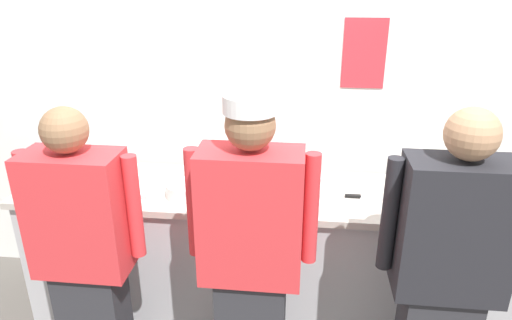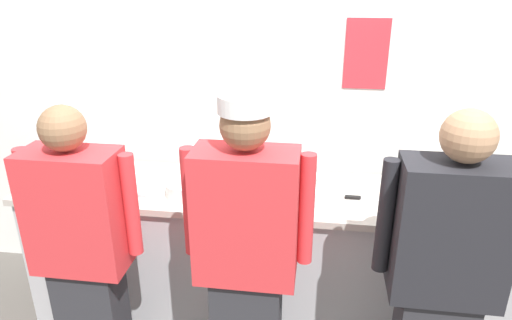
% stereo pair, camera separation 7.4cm
% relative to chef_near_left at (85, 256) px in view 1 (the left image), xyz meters
% --- Properties ---
extents(wall_back, '(4.72, 0.11, 2.75)m').
position_rel_chef_near_left_xyz_m(wall_back, '(0.84, 1.14, 0.54)').
color(wall_back, white).
rests_on(wall_back, ground).
extents(prep_counter, '(3.01, 0.66, 0.91)m').
position_rel_chef_near_left_xyz_m(prep_counter, '(0.84, 0.68, -0.38)').
color(prep_counter, '#B2B2B7').
rests_on(prep_counter, ground).
extents(chef_near_left, '(0.59, 0.24, 1.59)m').
position_rel_chef_near_left_xyz_m(chef_near_left, '(0.00, 0.00, 0.00)').
color(chef_near_left, '#2D2D33').
rests_on(chef_near_left, ground).
extents(chef_center, '(0.60, 0.24, 1.66)m').
position_rel_chef_near_left_xyz_m(chef_center, '(0.81, 0.00, 0.05)').
color(chef_center, '#2D2D33').
rests_on(chef_center, ground).
extents(chef_far_right, '(0.60, 0.24, 1.64)m').
position_rel_chef_near_left_xyz_m(chef_far_right, '(1.69, -0.01, 0.03)').
color(chef_far_right, '#2D2D33').
rests_on(chef_far_right, ground).
extents(plate_stack_front, '(0.20, 0.20, 0.08)m').
position_rel_chef_near_left_xyz_m(plate_stack_front, '(0.36, 0.54, 0.11)').
color(plate_stack_front, white).
rests_on(plate_stack_front, prep_counter).
extents(plate_stack_rear, '(0.22, 0.22, 0.10)m').
position_rel_chef_near_left_xyz_m(plate_stack_rear, '(1.86, 0.66, 0.12)').
color(plate_stack_rear, white).
rests_on(plate_stack_rear, prep_counter).
extents(mixing_bowl_steel, '(0.38, 0.38, 0.13)m').
position_rel_chef_near_left_xyz_m(mixing_bowl_steel, '(0.88, 0.67, 0.13)').
color(mixing_bowl_steel, '#B7BABF').
rests_on(mixing_bowl_steel, prep_counter).
extents(sheet_tray, '(0.52, 0.39, 0.02)m').
position_rel_chef_near_left_xyz_m(sheet_tray, '(-0.04, 0.67, 0.08)').
color(sheet_tray, '#B7BABF').
rests_on(sheet_tray, prep_counter).
extents(squeeze_bottle_primary, '(0.05, 0.05, 0.20)m').
position_rel_chef_near_left_xyz_m(squeeze_bottle_primary, '(2.13, 0.83, 0.16)').
color(squeeze_bottle_primary, '#E5E066').
rests_on(squeeze_bottle_primary, prep_counter).
extents(ramekin_yellow_sauce, '(0.09, 0.09, 0.04)m').
position_rel_chef_near_left_xyz_m(ramekin_yellow_sauce, '(-0.41, 0.58, 0.09)').
color(ramekin_yellow_sauce, white).
rests_on(ramekin_yellow_sauce, prep_counter).
extents(ramekin_orange_sauce, '(0.09, 0.09, 0.04)m').
position_rel_chef_near_left_xyz_m(ramekin_orange_sauce, '(1.16, 0.84, 0.09)').
color(ramekin_orange_sauce, white).
rests_on(ramekin_orange_sauce, prep_counter).
extents(deli_cup, '(0.09, 0.09, 0.08)m').
position_rel_chef_near_left_xyz_m(deli_cup, '(1.10, 0.54, 0.11)').
color(deli_cup, white).
rests_on(deli_cup, prep_counter).
extents(chefs_knife, '(0.27, 0.03, 0.02)m').
position_rel_chef_near_left_xyz_m(chefs_knife, '(1.40, 0.65, 0.07)').
color(chefs_knife, '#B7BABF').
rests_on(chefs_knife, prep_counter).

